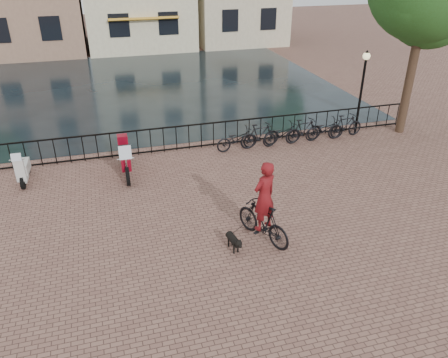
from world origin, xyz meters
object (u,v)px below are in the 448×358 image
object	(u,v)px
cyclist	(264,207)
scooter	(22,163)
lamp_post	(363,79)
motorcycle	(125,155)
dog	(233,241)

from	to	relation	value
cyclist	scooter	size ratio (longest dim) A/B	1.89
lamp_post	motorcycle	world-z (taller)	lamp_post
dog	motorcycle	size ratio (longest dim) A/B	0.37
cyclist	dog	bearing A→B (deg)	-10.87
dog	lamp_post	bearing A→B (deg)	32.11
lamp_post	motorcycle	bearing A→B (deg)	-173.32
dog	motorcycle	bearing A→B (deg)	106.07
scooter	motorcycle	bearing A→B (deg)	-6.59
dog	motorcycle	world-z (taller)	motorcycle
dog	scooter	size ratio (longest dim) A/B	0.54
lamp_post	motorcycle	size ratio (longest dim) A/B	1.63
cyclist	scooter	xyz separation A→B (m)	(-6.62, 5.44, -0.37)
cyclist	dog	size ratio (longest dim) A/B	3.52
motorcycle	cyclist	bearing A→B (deg)	-56.06
lamp_post	motorcycle	distance (m)	9.98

